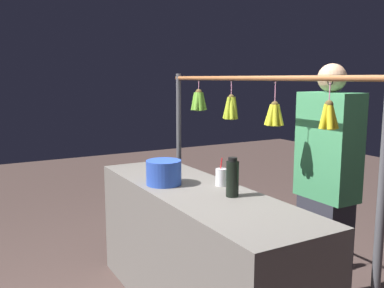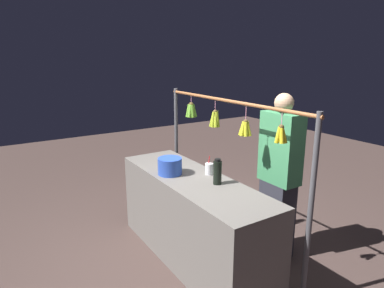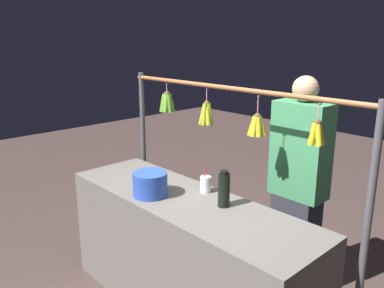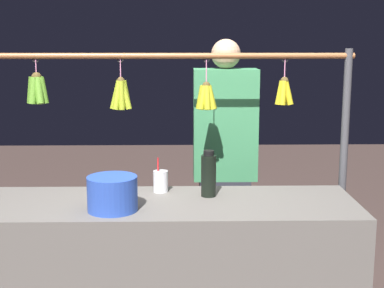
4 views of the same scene
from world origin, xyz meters
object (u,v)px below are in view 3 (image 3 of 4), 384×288
vendor_person (298,191)px  blue_bucket (150,184)px  water_bottle (224,190)px  drink_cup (206,184)px

vendor_person → blue_bucket: bearing=56.0°
water_bottle → drink_cup: bearing=-18.9°
blue_bucket → vendor_person: vendor_person is taller
blue_bucket → drink_cup: 0.39m
water_bottle → blue_bucket: (0.46, 0.23, -0.03)m
water_bottle → vendor_person: size_ratio=0.14×
water_bottle → vendor_person: (-0.13, -0.66, -0.15)m
drink_cup → water_bottle: bearing=161.1°
water_bottle → blue_bucket: 0.52m
water_bottle → blue_bucket: bearing=26.8°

